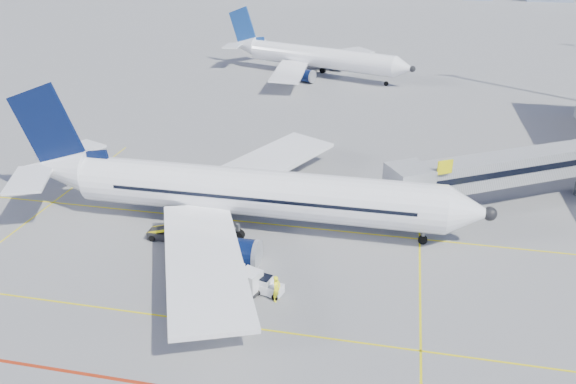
% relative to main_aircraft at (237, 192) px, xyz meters
% --- Properties ---
extents(ground, '(420.00, 420.00, 0.00)m').
position_rel_main_aircraft_xyz_m(ground, '(1.51, -7.30, -3.22)').
color(ground, gray).
rests_on(ground, ground).
extents(apron_markings, '(90.00, 35.12, 0.01)m').
position_rel_main_aircraft_xyz_m(apron_markings, '(0.93, -11.22, -3.21)').
color(apron_markings, yellow).
rests_on(apron_markings, ground).
extents(jet_bridge, '(23.55, 15.78, 6.30)m').
position_rel_main_aircraft_xyz_m(jet_bridge, '(25.02, 9.61, 0.52)').
color(jet_bridge, '#9B9EA3').
rests_on(jet_bridge, ground).
extents(main_aircraft, '(41.62, 36.27, 12.13)m').
position_rel_main_aircraft_xyz_m(main_aircraft, '(0.00, 0.00, 0.00)').
color(main_aircraft, white).
rests_on(main_aircraft, ground).
extents(second_aircraft, '(35.24, 29.93, 10.79)m').
position_rel_main_aircraft_xyz_m(second_aircraft, '(-2.65, 55.73, 0.01)').
color(second_aircraft, white).
rests_on(second_aircraft, ground).
extents(baggage_tug, '(2.11, 1.58, 1.32)m').
position_rel_main_aircraft_xyz_m(baggage_tug, '(4.92, -9.39, -2.59)').
color(baggage_tug, white).
rests_on(baggage_tug, ground).
extents(cargo_dolly, '(3.51, 2.48, 1.76)m').
position_rel_main_aircraft_xyz_m(cargo_dolly, '(2.92, -9.25, -2.25)').
color(cargo_dolly, black).
rests_on(cargo_dolly, ground).
extents(belt_loader, '(5.55, 1.59, 2.26)m').
position_rel_main_aircraft_xyz_m(belt_loader, '(-4.60, -3.57, -2.63)').
color(belt_loader, black).
rests_on(belt_loader, ground).
extents(ramp_worker, '(0.71, 0.85, 1.98)m').
position_rel_main_aircraft_xyz_m(ramp_worker, '(5.70, -10.06, -2.23)').
color(ramp_worker, '#FCF51A').
rests_on(ramp_worker, ground).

